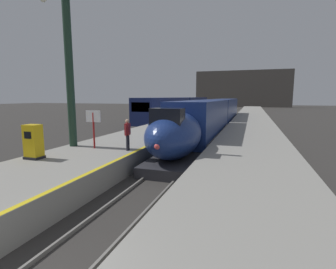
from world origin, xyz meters
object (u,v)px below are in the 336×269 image
(station_column_mid, at_px, (68,48))
(rolling_suitcase, at_px, (151,127))
(regional_train_adjacent, at_px, (182,107))
(passenger_near_edge, at_px, (172,119))
(passenger_mid_platform, at_px, (128,132))
(ticket_machine_yellow, at_px, (33,143))
(departure_info_board, at_px, (93,121))
(highspeed_train_main, at_px, (214,115))

(station_column_mid, xyz_separation_m, rolling_suitcase, (1.75, 7.81, -5.26))
(rolling_suitcase, bearing_deg, regional_train_adjacent, 99.06)
(regional_train_adjacent, relative_size, rolling_suitcase, 37.27)
(passenger_near_edge, xyz_separation_m, passenger_mid_platform, (0.11, -8.36, 0.00))
(regional_train_adjacent, distance_m, passenger_mid_platform, 33.26)
(rolling_suitcase, relative_size, ticket_machine_yellow, 0.61)
(passenger_mid_platform, xyz_separation_m, departure_info_board, (-2.07, -0.04, 0.52))
(passenger_near_edge, relative_size, passenger_mid_platform, 1.00)
(regional_train_adjacent, xyz_separation_m, passenger_near_edge, (5.74, -24.38, -0.09))
(regional_train_adjacent, xyz_separation_m, departure_info_board, (3.78, -32.78, 0.43))
(highspeed_train_main, xyz_separation_m, ticket_machine_yellow, (-5.55, -19.57, -0.14))
(regional_train_adjacent, bearing_deg, rolling_suitcase, -80.94)
(station_column_mid, bearing_deg, passenger_near_edge, 66.63)
(rolling_suitcase, distance_m, departure_info_board, 8.10)
(highspeed_train_main, bearing_deg, passenger_mid_platform, -97.75)
(passenger_mid_platform, bearing_deg, highspeed_train_main, 82.25)
(departure_info_board, bearing_deg, passenger_near_edge, 76.85)
(highspeed_train_main, relative_size, departure_info_board, 17.54)
(station_column_mid, relative_size, departure_info_board, 4.37)
(regional_train_adjacent, relative_size, station_column_mid, 3.95)
(regional_train_adjacent, distance_m, rolling_suitcase, 25.09)
(passenger_near_edge, relative_size, rolling_suitcase, 1.72)
(highspeed_train_main, distance_m, passenger_mid_platform, 16.68)
(passenger_mid_platform, height_order, ticket_machine_yellow, passenger_mid_platform)
(regional_train_adjacent, height_order, rolling_suitcase, regional_train_adjacent)
(passenger_mid_platform, bearing_deg, departure_info_board, -178.89)
(rolling_suitcase, height_order, ticket_machine_yellow, ticket_machine_yellow)
(station_column_mid, height_order, ticket_machine_yellow, station_column_mid)
(highspeed_train_main, height_order, passenger_mid_platform, highspeed_train_main)
(passenger_mid_platform, distance_m, rolling_suitcase, 8.22)
(rolling_suitcase, bearing_deg, passenger_near_edge, 12.15)
(station_column_mid, distance_m, passenger_mid_platform, 5.85)
(highspeed_train_main, xyz_separation_m, rolling_suitcase, (-4.15, -8.56, -0.58))
(passenger_mid_platform, bearing_deg, passenger_near_edge, 90.76)
(highspeed_train_main, distance_m, station_column_mid, 18.01)
(passenger_near_edge, bearing_deg, station_column_mid, -113.37)
(station_column_mid, relative_size, ticket_machine_yellow, 5.79)
(regional_train_adjacent, height_order, station_column_mid, station_column_mid)
(highspeed_train_main, distance_m, rolling_suitcase, 9.53)
(passenger_near_edge, height_order, rolling_suitcase, passenger_near_edge)
(departure_info_board, bearing_deg, station_column_mid, 172.68)
(regional_train_adjacent, bearing_deg, highspeed_train_main, -63.45)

